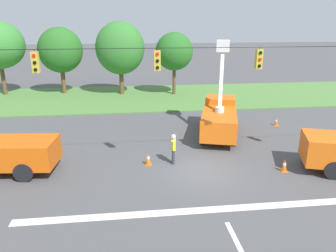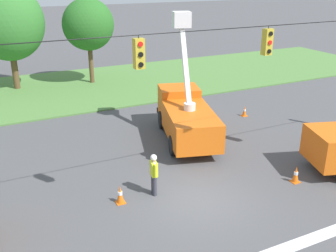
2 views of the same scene
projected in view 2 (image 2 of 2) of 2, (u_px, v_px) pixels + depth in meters
ground_plane at (199, 200)px, 15.55m from camera, size 200.00×200.00×0.00m
grass_verge at (82, 87)px, 30.59m from camera, size 56.00×12.00×0.10m
signal_gantry at (202, 89)px, 13.87m from camera, size 26.20×0.33×7.20m
tree_centre at (8, 23)px, 28.44m from camera, size 5.16×4.50×7.77m
tree_east at (88, 25)px, 30.21m from camera, size 3.97×3.74×6.67m
utility_truck_bucket_lift at (186, 114)px, 20.87m from camera, size 4.02×6.78×6.52m
road_worker at (154, 172)px, 15.62m from camera, size 0.30×0.64×1.77m
traffic_cone_foreground_left at (244, 111)px, 24.55m from camera, size 0.36×0.36×0.67m
traffic_cone_foreground_right at (296, 174)px, 16.76m from camera, size 0.36×0.36×0.74m
traffic_cone_mid_left at (120, 194)px, 15.24m from camera, size 0.36×0.36×0.75m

